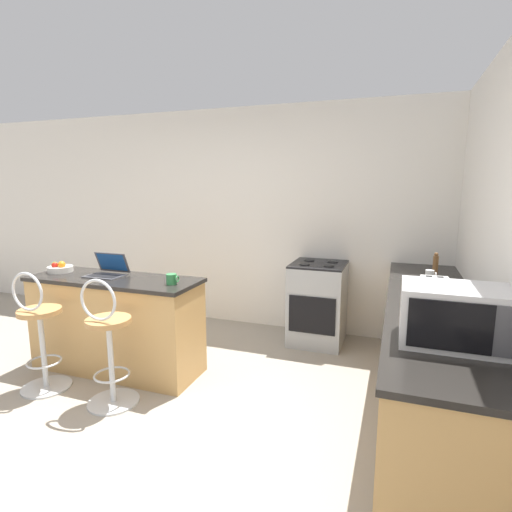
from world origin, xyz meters
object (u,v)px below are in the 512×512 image
(bar_stool_far, at_px, (108,345))
(mug_green, at_px, (172,279))
(microwave, at_px, (455,316))
(bar_stool_near, at_px, (40,334))
(stove_range, at_px, (318,303))
(toaster, at_px, (434,294))
(pepper_mill, at_px, (435,265))
(mug_white, at_px, (430,276))
(laptop, at_px, (108,270))
(fruit_bowl, at_px, (60,268))

(bar_stool_far, bearing_deg, mug_green, 60.20)
(bar_stool_far, distance_m, mug_green, 0.71)
(mug_green, bearing_deg, microwave, -16.57)
(microwave, xyz_separation_m, mug_green, (-2.08, 0.62, -0.11))
(bar_stool_near, relative_size, stove_range, 1.16)
(toaster, relative_size, pepper_mill, 1.20)
(toaster, bearing_deg, mug_white, 88.19)
(bar_stool_near, bearing_deg, mug_white, 23.33)
(bar_stool_far, relative_size, stove_range, 1.16)
(microwave, xyz_separation_m, stove_range, (-1.09, 1.94, -0.59))
(laptop, relative_size, toaster, 1.25)
(bar_stool_far, relative_size, mug_green, 9.73)
(stove_range, height_order, mug_green, mug_green)
(mug_white, bearing_deg, fruit_bowl, -167.04)
(microwave, relative_size, toaster, 1.99)
(bar_stool_near, relative_size, mug_white, 9.88)
(bar_stool_near, xyz_separation_m, mug_white, (3.03, 1.31, 0.45))
(bar_stool_far, height_order, microwave, microwave)
(stove_range, relative_size, mug_green, 8.40)
(microwave, xyz_separation_m, pepper_mill, (0.03, 1.67, -0.05))
(bar_stool_far, bearing_deg, toaster, 12.53)
(microwave, xyz_separation_m, mug_white, (-0.02, 1.44, -0.10))
(fruit_bowl, relative_size, mug_green, 2.17)
(stove_range, xyz_separation_m, fruit_bowl, (-2.26, -1.27, 0.48))
(bar_stool_near, distance_m, fruit_bowl, 0.75)
(pepper_mill, distance_m, mug_white, 0.25)
(laptop, distance_m, pepper_mill, 3.00)
(mug_green, bearing_deg, laptop, 173.13)
(bar_stool_far, height_order, stove_range, bar_stool_far)
(bar_stool_far, xyz_separation_m, laptop, (-0.45, 0.58, 0.45))
(pepper_mill, bearing_deg, stove_range, 166.27)
(bar_stool_far, height_order, fruit_bowl, bar_stool_far)
(bar_stool_near, distance_m, microwave, 3.11)
(microwave, height_order, toaster, microwave)
(bar_stool_near, bearing_deg, toaster, 9.70)
(mug_green, bearing_deg, pepper_mill, 26.46)
(pepper_mill, bearing_deg, fruit_bowl, -163.54)
(microwave, height_order, stove_range, microwave)
(microwave, relative_size, mug_white, 5.18)
(mug_white, bearing_deg, toaster, -91.81)
(toaster, bearing_deg, bar_stool_far, -167.47)
(stove_range, bearing_deg, fruit_bowl, -150.67)
(bar_stool_far, xyz_separation_m, mug_white, (2.34, 1.31, 0.45))
(pepper_mill, height_order, mug_green, pepper_mill)
(laptop, bearing_deg, stove_range, 35.60)
(bar_stool_far, distance_m, microwave, 2.43)
(stove_range, bearing_deg, bar_stool_near, -137.38)
(bar_stool_far, bearing_deg, laptop, 127.98)
(mug_green, bearing_deg, stove_range, 53.09)
(bar_stool_far, xyz_separation_m, mug_green, (0.28, 0.49, 0.44))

